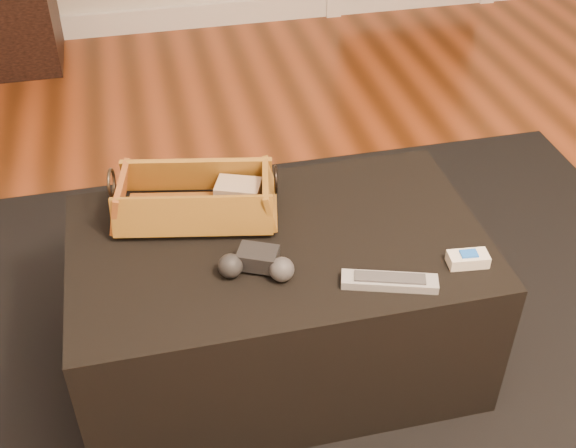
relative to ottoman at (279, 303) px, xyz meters
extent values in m
cube|color=white|center=(-0.04, 2.35, -0.16)|extent=(5.00, 0.04, 0.12)
cube|color=black|center=(0.00, -0.05, -0.22)|extent=(2.60, 2.00, 0.01)
cube|color=black|center=(0.00, 0.00, 0.00)|extent=(1.00, 0.60, 0.42)
cube|color=black|center=(-0.20, 0.13, 0.24)|extent=(0.21, 0.07, 0.02)
cube|color=tan|center=(-0.07, 0.15, 0.25)|extent=(0.13, 0.11, 0.06)
cube|color=#925820|center=(-0.18, 0.14, 0.22)|extent=(0.38, 0.23, 0.01)
cube|color=#AF7627|center=(-0.16, 0.23, 0.27)|extent=(0.38, 0.11, 0.10)
cube|color=olive|center=(-0.19, 0.05, 0.27)|extent=(0.38, 0.11, 0.10)
cube|color=#A87126|center=(0.00, 0.10, 0.27)|extent=(0.07, 0.19, 0.10)
cube|color=#A85825|center=(-0.36, 0.18, 0.27)|extent=(0.07, 0.19, 0.10)
torus|color=black|center=(0.02, 0.10, 0.31)|extent=(0.02, 0.07, 0.07)
torus|color=#352D23|center=(-0.37, 0.18, 0.31)|extent=(0.02, 0.07, 0.07)
cube|color=black|center=(-0.07, -0.09, 0.24)|extent=(0.11, 0.10, 0.04)
sphere|color=black|center=(-0.13, -0.10, 0.24)|extent=(0.07, 0.07, 0.06)
sphere|color=#333336|center=(-0.02, -0.14, 0.24)|extent=(0.07, 0.07, 0.06)
cube|color=#A3A7AB|center=(0.21, -0.21, 0.22)|extent=(0.22, 0.11, 0.02)
cube|color=#3A3A3D|center=(0.21, -0.21, 0.23)|extent=(0.16, 0.08, 0.00)
cube|color=silver|center=(0.41, -0.18, 0.22)|extent=(0.10, 0.06, 0.03)
cube|color=blue|center=(0.41, -0.18, 0.24)|extent=(0.04, 0.03, 0.01)
camera|label=1|loc=(-0.28, -1.31, 1.31)|focal=45.00mm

